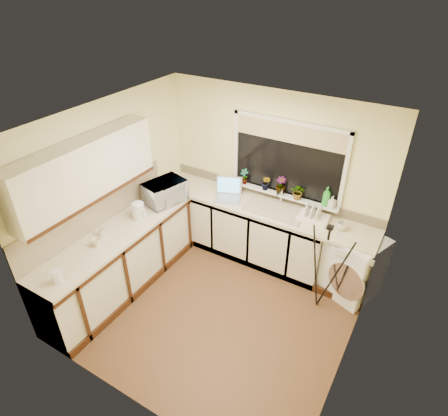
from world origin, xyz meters
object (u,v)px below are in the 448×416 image
cup_back (342,226)px  washing_machine (353,266)px  steel_jar (102,232)px  soap_bottle_clear (332,202)px  kettle (138,211)px  dish_rack (313,218)px  laptop (228,192)px  plant_a (244,177)px  microwave (165,192)px  glass_jug (57,276)px  plant_d (298,192)px  soap_bottle_green (327,196)px  plant_c (281,185)px  cup_left (97,242)px  tripod (323,268)px  plant_b (266,183)px

cup_back → washing_machine: bearing=-9.1°
washing_machine → steel_jar: steel_jar is taller
soap_bottle_clear → kettle: bearing=-148.8°
dish_rack → laptop: bearing=179.0°
plant_a → soap_bottle_clear: (1.29, 0.01, -0.03)m
dish_rack → microwave: (-1.96, -0.62, 0.13)m
glass_jug → plant_d: size_ratio=0.69×
plant_d → soap_bottle_green: 0.38m
plant_c → cup_left: (-1.47, -2.03, -0.22)m
plant_c → glass_jug: bearing=-116.9°
washing_machine → laptop: 1.97m
tripod → cup_back: size_ratio=9.37×
glass_jug → cup_back: size_ratio=1.12×
cup_left → tripod: bearing=28.8°
plant_d → cup_left: 2.66m
washing_machine → soap_bottle_green: 0.96m
washing_machine → plant_c: 1.42m
laptop → plant_b: 0.56m
soap_bottle_green → glass_jug: bearing=-126.7°
soap_bottle_clear → plant_a: bearing=-179.6°
tripod → cup_back: 0.60m
dish_rack → plant_b: 0.83m
plant_d → cup_back: bearing=-15.3°
dish_rack → plant_a: plant_a is taller
washing_machine → soap_bottle_green: soap_bottle_green is taller
dish_rack → glass_jug: 3.15m
washing_machine → laptop: laptop is taller
dish_rack → soap_bottle_clear: size_ratio=2.25×
tripod → cup_left: size_ratio=11.11×
kettle → plant_d: 2.15m
plant_c → tripod: bearing=-38.0°
washing_machine → steel_jar: 3.23m
washing_machine → steel_jar: size_ratio=7.74×
laptop → cup_left: laptop is taller
plant_a → laptop: bearing=-122.9°
washing_machine → plant_b: size_ratio=3.96×
plant_c → soap_bottle_clear: 0.73m
glass_jug → plant_c: bearing=63.1°
kettle → steel_jar: 0.55m
dish_rack → plant_a: bearing=168.2°
soap_bottle_green → cup_back: (0.30, -0.22, -0.23)m
plant_b → soap_bottle_green: bearing=2.1°
steel_jar → glass_jug: bearing=-76.7°
glass_jug → cup_left: size_ratio=1.33×
steel_jar → plant_c: (1.56, 1.85, 0.22)m
laptop → tripod: size_ratio=0.38×
washing_machine → laptop: size_ratio=1.86×
plant_c → plant_d: bearing=-5.4°
dish_rack → steel_jar: size_ratio=3.43×
microwave → cup_left: microwave is taller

